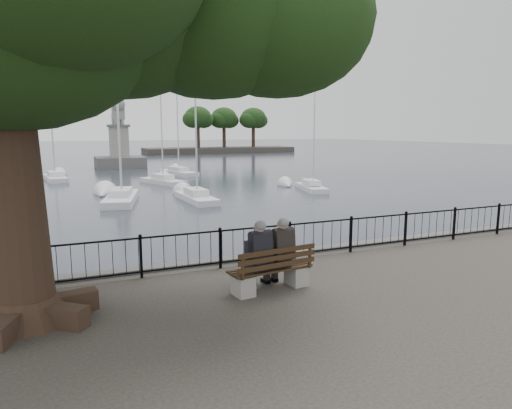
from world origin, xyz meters
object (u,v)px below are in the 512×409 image
person_right (279,255)px  lion_monument (119,150)px  person_left (257,259)px  bench (272,275)px

person_right → lion_monument: bearing=87.4°
person_left → lion_monument: bearing=86.7°
bench → person_left: size_ratio=1.23×
bench → person_left: bearing=168.2°
person_right → lion_monument: lion_monument is taller
person_right → person_left: bearing=-173.0°
person_left → lion_monument: 49.47m
lion_monument → person_left: bearing=-93.3°
person_left → bench: bearing=-11.8°
bench → person_right: (0.24, 0.14, 0.39)m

